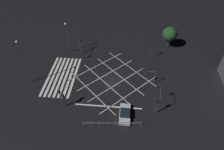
# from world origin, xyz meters

# --- Properties ---
(ground_plane) EXTENTS (200.00, 200.00, 0.00)m
(ground_plane) POSITION_xyz_m (0.00, 0.00, 0.00)
(ground_plane) COLOR black
(road_markings) EXTENTS (18.35, 22.82, 0.01)m
(road_markings) POSITION_xyz_m (0.42, -7.24, 0.00)
(road_markings) COLOR silver
(road_markings) RESTS_ON ground_plane
(traffic_light_ne_cross) EXTENTS (0.36, 0.39, 3.95)m
(traffic_light_ne_cross) POSITION_xyz_m (8.07, 8.16, 2.82)
(traffic_light_ne_cross) COLOR #424244
(traffic_light_ne_cross) RESTS_ON ground_plane
(traffic_light_nw_cross) EXTENTS (0.36, 0.39, 4.05)m
(traffic_light_nw_cross) POSITION_xyz_m (-7.97, 8.17, 2.90)
(traffic_light_nw_cross) COLOR #424244
(traffic_light_nw_cross) RESTS_ON ground_plane
(traffic_light_sw_main) EXTENTS (2.71, 0.36, 3.27)m
(traffic_light_sw_main) POSITION_xyz_m (-6.55, -8.27, 2.40)
(traffic_light_sw_main) COLOR #424244
(traffic_light_sw_main) RESTS_ON ground_plane
(traffic_light_median_north) EXTENTS (0.36, 1.88, 3.28)m
(traffic_light_median_north) POSITION_xyz_m (0.54, 7.59, 2.38)
(traffic_light_median_north) COLOR #424244
(traffic_light_median_north) RESTS_ON ground_plane
(traffic_light_se_cross) EXTENTS (0.36, 0.39, 3.32)m
(traffic_light_se_cross) POSITION_xyz_m (8.01, -7.80, 2.38)
(traffic_light_se_cross) COLOR #424244
(traffic_light_se_cross) RESTS_ON ground_plane
(traffic_light_sw_cross) EXTENTS (0.36, 0.39, 3.60)m
(traffic_light_sw_cross) POSITION_xyz_m (-8.93, -8.16, 2.58)
(traffic_light_sw_cross) COLOR #424244
(traffic_light_sw_cross) RESTS_ON ground_plane
(traffic_light_se_main) EXTENTS (0.39, 0.36, 4.46)m
(traffic_light_se_main) POSITION_xyz_m (7.97, -8.30, 3.18)
(traffic_light_se_main) COLOR #424244
(traffic_light_se_main) RESTS_ON ground_plane
(traffic_light_ne_main) EXTENTS (2.79, 0.36, 4.59)m
(traffic_light_ne_main) POSITION_xyz_m (6.48, 8.75, 3.38)
(traffic_light_ne_main) COLOR #424244
(traffic_light_ne_main) RESTS_ON ground_plane
(street_lamp_east) EXTENTS (0.49, 0.49, 7.58)m
(street_lamp_east) POSITION_xyz_m (-8.95, -11.16, 5.28)
(street_lamp_east) COLOR #424244
(street_lamp_east) RESTS_ON ground_plane
(street_lamp_west) EXTENTS (0.46, 0.46, 9.96)m
(street_lamp_west) POSITION_xyz_m (2.28, -16.41, 6.45)
(street_lamp_west) COLOR #424244
(street_lamp_west) RESTS_ON ground_plane
(street_tree_near) EXTENTS (3.52, 3.52, 5.48)m
(street_tree_near) POSITION_xyz_m (-12.91, 12.80, 3.71)
(street_tree_near) COLOR #38281C
(street_tree_near) RESTS_ON ground_plane
(waiting_car) EXTENTS (4.35, 1.87, 1.23)m
(waiting_car) POSITION_xyz_m (9.10, 3.06, 0.58)
(waiting_car) COLOR #B7BABC
(waiting_car) RESTS_ON ground_plane
(pedestrian_railing) EXTENTS (0.92, 9.76, 1.05)m
(pedestrian_railing) POSITION_xyz_m (11.30, 1.01, 0.67)
(pedestrian_railing) COLOR #9EA0A5
(pedestrian_railing) RESTS_ON ground_plane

